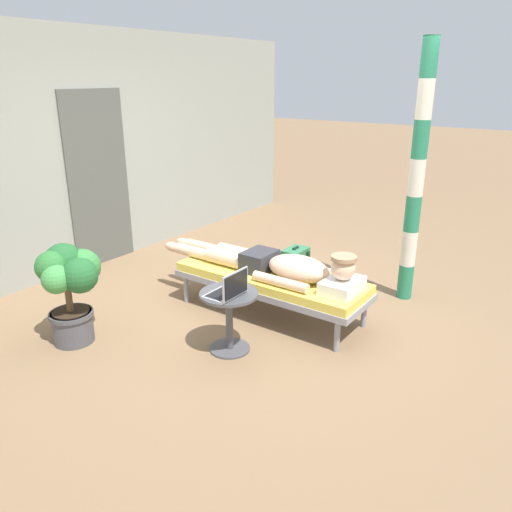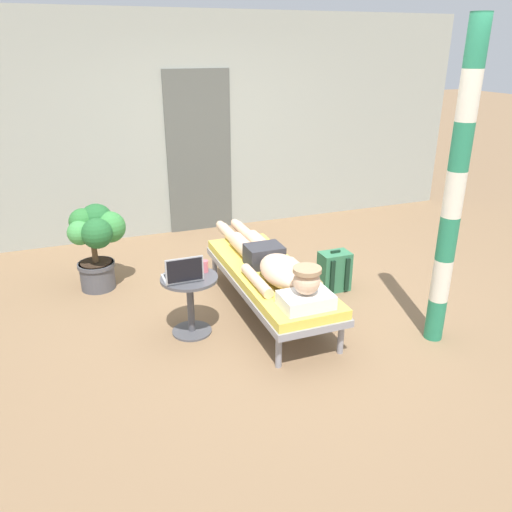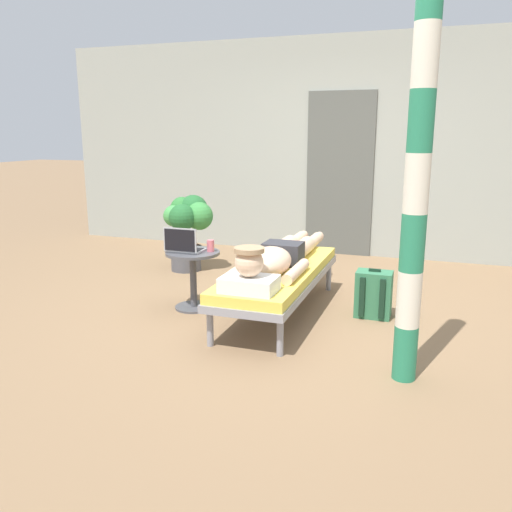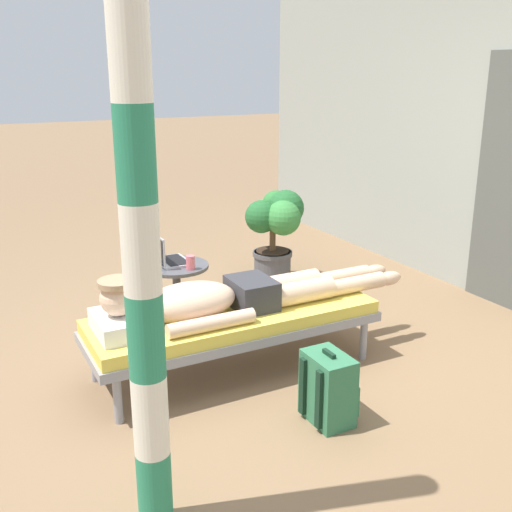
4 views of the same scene
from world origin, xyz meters
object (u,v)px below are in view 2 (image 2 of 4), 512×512
at_px(side_table, 190,295).
at_px(potted_plant, 96,238).
at_px(drink_glass, 205,266).
at_px(backpack, 334,271).
at_px(lounge_chair, 269,278).
at_px(laptop, 183,274).
at_px(porch_post, 454,194).
at_px(person_reclining, 273,263).

distance_m(side_table, potted_plant, 1.37).
bearing_deg(drink_glass, backpack, 10.20).
relative_size(lounge_chair, drink_glass, 18.43).
distance_m(laptop, porch_post, 2.20).
distance_m(backpack, porch_post, 1.58).
height_order(potted_plant, porch_post, porch_post).
bearing_deg(backpack, potted_plant, 157.93).
height_order(person_reclining, backpack, person_reclining).
bearing_deg(backpack, porch_post, -73.28).
height_order(laptop, backpack, laptop).
bearing_deg(laptop, side_table, 40.52).
bearing_deg(person_reclining, laptop, -174.11).
distance_m(person_reclining, porch_post, 1.59).
distance_m(lounge_chair, porch_post, 1.71).
height_order(lounge_chair, potted_plant, potted_plant).
xyz_separation_m(drink_glass, porch_post, (1.74, -0.87, 0.68)).
relative_size(lounge_chair, laptop, 6.10).
xyz_separation_m(backpack, porch_post, (0.34, -1.13, 1.06)).
bearing_deg(person_reclining, side_table, -177.47).
height_order(person_reclining, potted_plant, potted_plant).
relative_size(lounge_chair, person_reclining, 0.87).
height_order(drink_glass, backpack, drink_glass).
bearing_deg(lounge_chair, side_table, -172.42).
xyz_separation_m(person_reclining, backpack, (0.79, 0.27, -0.32)).
xyz_separation_m(lounge_chair, potted_plant, (-1.40, 1.09, 0.20)).
xyz_separation_m(lounge_chair, backpack, (0.79, 0.21, -0.15)).
height_order(drink_glass, potted_plant, potted_plant).
distance_m(lounge_chair, laptop, 0.87).
relative_size(drink_glass, potted_plant, 0.12).
distance_m(side_table, laptop, 0.24).
bearing_deg(drink_glass, potted_plant, 124.64).
relative_size(side_table, backpack, 1.23).
distance_m(backpack, potted_plant, 2.39).
distance_m(lounge_chair, potted_plant, 1.79).
height_order(drink_glass, porch_post, porch_post).
relative_size(lounge_chair, backpack, 4.46).
bearing_deg(side_table, person_reclining, 2.53).
relative_size(side_table, laptop, 1.69).
relative_size(person_reclining, drink_glass, 21.14).
bearing_deg(person_reclining, backpack, 19.18).
relative_size(side_table, drink_glass, 5.09).
bearing_deg(porch_post, laptop, 158.55).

